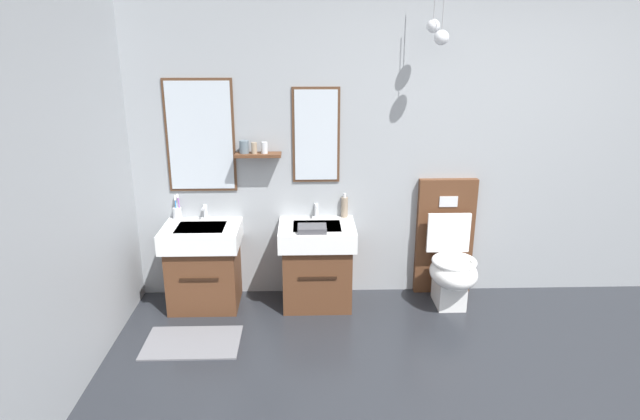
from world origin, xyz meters
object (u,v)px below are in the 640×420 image
Objects in this scene: vanity_sink_right at (317,262)px; vanity_sink_left at (204,263)px; folded_hand_towel at (312,229)px; soap_dispenser at (344,207)px; toothbrush_cup at (177,212)px; toilet at (449,258)px.

vanity_sink_left is at bearing 180.00° from vanity_sink_right.
vanity_sink_left is at bearing 169.92° from folded_hand_towel.
vanity_sink_left is 1.00× the size of vanity_sink_right.
soap_dispenser is at bearing 9.24° from vanity_sink_left.
soap_dispenser is (0.23, 0.19, 0.41)m from vanity_sink_right.
vanity_sink_left is at bearing -170.76° from soap_dispenser.
vanity_sink_right is at bearing -141.28° from soap_dispenser.
vanity_sink_right is 3.27× the size of toothbrush_cup.
toothbrush_cup is at bearing 175.83° from toilet.
vanity_sink_left is 0.47m from toothbrush_cup.
soap_dispenser is at bearing 168.61° from toilet.
folded_hand_towel is (0.87, -0.16, 0.34)m from vanity_sink_left.
toilet is 4.55× the size of folded_hand_towel.
folded_hand_towel is (-0.27, -0.34, -0.07)m from soap_dispenser.
toothbrush_cup is (-2.22, 0.16, 0.36)m from toilet.
vanity_sink_left is 0.68× the size of toilet.
soap_dispenser is (1.37, 0.01, 0.03)m from toothbrush_cup.
toothbrush_cup reaches higher than vanity_sink_right.
toothbrush_cup reaches higher than folded_hand_towel.
vanity_sink_right is (0.91, 0.00, 0.00)m from vanity_sink_left.
toilet is at bearing 8.64° from folded_hand_towel.
folded_hand_towel is at bearing -171.36° from toilet.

